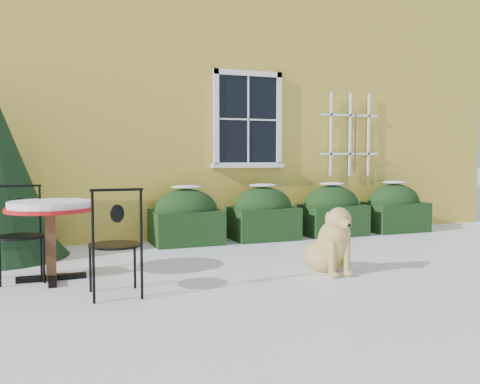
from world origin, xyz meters
name	(u,v)px	position (x,y,z in m)	size (l,w,h in m)	color
ground	(272,277)	(0.00, 0.00, 0.00)	(80.00, 80.00, 0.00)	white
house	(146,75)	(0.00, 7.00, 3.22)	(12.40, 8.40, 6.40)	gold
hedge_row	(298,213)	(1.65, 2.55, 0.40)	(4.95, 0.80, 0.91)	black
bistro_table	(50,214)	(-2.34, 0.72, 0.73)	(0.95, 0.95, 0.88)	black
patio_chair_near	(115,242)	(-1.77, -0.23, 0.53)	(0.51, 0.51, 1.07)	black
patio_chair_far	(21,233)	(-2.64, 0.87, 0.52)	(0.50, 0.50, 1.05)	black
dog	(331,245)	(0.73, -0.07, 0.32)	(0.55, 0.90, 0.81)	tan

